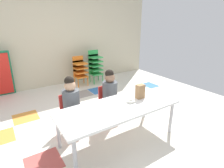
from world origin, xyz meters
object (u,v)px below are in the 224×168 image
(seated_child_middle_seat, at_px, (110,90))
(paper_plate_center_table, at_px, (103,118))
(paper_plate_near_edge, at_px, (131,103))
(kid_chair_green_stack, at_px, (95,65))
(craft_table, at_px, (119,109))
(seated_child_near_camera, at_px, (71,99))
(kid_chair_orange_stack, at_px, (80,69))
(donut_powdered_on_plate, at_px, (131,101))
(paper_bag_brown, at_px, (140,91))

(seated_child_middle_seat, distance_m, paper_plate_center_table, 0.95)
(paper_plate_near_edge, relative_size, paper_plate_center_table, 1.00)
(seated_child_middle_seat, distance_m, kid_chair_green_stack, 2.12)
(craft_table, relative_size, seated_child_middle_seat, 1.92)
(craft_table, bearing_deg, paper_plate_center_table, -155.70)
(seated_child_near_camera, xyz_separation_m, seated_child_middle_seat, (0.71, 0.00, 0.00))
(craft_table, height_order, paper_plate_near_edge, paper_plate_near_edge)
(paper_plate_center_table, bearing_deg, seated_child_middle_seat, 52.12)
(paper_plate_near_edge, bearing_deg, kid_chair_orange_stack, 83.04)
(seated_child_middle_seat, distance_m, paper_plate_near_edge, 0.59)
(seated_child_near_camera, bearing_deg, paper_plate_near_edge, -40.60)
(paper_plate_center_table, height_order, donut_powdered_on_plate, donut_powdered_on_plate)
(seated_child_middle_seat, distance_m, kid_chair_orange_stack, 2.00)
(kid_chair_orange_stack, bearing_deg, seated_child_middle_seat, -98.67)
(kid_chair_orange_stack, distance_m, paper_bag_brown, 2.52)
(kid_chair_orange_stack, xyz_separation_m, paper_bag_brown, (-0.08, -2.51, 0.20))
(seated_child_middle_seat, bearing_deg, paper_plate_center_table, -127.88)
(seated_child_near_camera, xyz_separation_m, paper_plate_center_table, (0.12, -0.75, -0.00))
(paper_bag_brown, bearing_deg, kid_chair_orange_stack, 88.20)
(paper_plate_near_edge, height_order, paper_plate_center_table, same)
(paper_plate_center_table, bearing_deg, donut_powdered_on_plate, 15.36)
(paper_bag_brown, xyz_separation_m, paper_plate_center_table, (-0.81, -0.22, -0.11))
(craft_table, distance_m, paper_bag_brown, 0.47)
(kid_chair_orange_stack, bearing_deg, donut_powdered_on_plate, -96.96)
(seated_child_near_camera, distance_m, kid_chair_orange_stack, 2.22)
(craft_table, relative_size, paper_plate_near_edge, 9.80)
(kid_chair_orange_stack, height_order, paper_plate_near_edge, kid_chair_orange_stack)
(seated_child_middle_seat, height_order, donut_powdered_on_plate, seated_child_middle_seat)
(kid_chair_green_stack, relative_size, paper_bag_brown, 4.18)
(craft_table, height_order, kid_chair_green_stack, kid_chair_green_stack)
(seated_child_middle_seat, relative_size, kid_chair_green_stack, 1.00)
(seated_child_near_camera, relative_size, paper_plate_center_table, 5.10)
(seated_child_middle_seat, bearing_deg, kid_chair_orange_stack, 81.33)
(seated_child_near_camera, height_order, paper_bag_brown, seated_child_near_camera)
(paper_bag_brown, relative_size, donut_powdered_on_plate, 1.77)
(seated_child_near_camera, xyz_separation_m, kid_chair_green_stack, (1.48, 1.97, -0.04))
(craft_table, xyz_separation_m, paper_plate_center_table, (-0.36, -0.16, 0.05))
(paper_bag_brown, distance_m, paper_plate_center_table, 0.84)
(seated_child_near_camera, relative_size, donut_powdered_on_plate, 7.37)
(seated_child_near_camera, distance_m, seated_child_middle_seat, 0.71)
(paper_bag_brown, xyz_separation_m, paper_plate_near_edge, (-0.23, -0.06, -0.11))
(craft_table, height_order, paper_bag_brown, paper_bag_brown)
(craft_table, distance_m, kid_chair_green_stack, 2.75)
(paper_bag_brown, height_order, paper_plate_near_edge, paper_bag_brown)
(seated_child_middle_seat, height_order, paper_bag_brown, seated_child_middle_seat)
(kid_chair_green_stack, relative_size, paper_plate_near_edge, 5.11)
(kid_chair_orange_stack, height_order, paper_bag_brown, kid_chair_orange_stack)
(seated_child_near_camera, height_order, paper_plate_near_edge, seated_child_near_camera)
(seated_child_middle_seat, bearing_deg, kid_chair_green_stack, 68.56)
(kid_chair_green_stack, distance_m, paper_bag_brown, 2.57)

